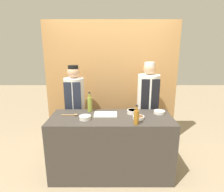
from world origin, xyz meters
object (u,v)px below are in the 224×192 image
bottle_oil (91,104)px  bottle_amber (137,117)px  sauce_bowl_brown (139,117)px  cutting_board (106,114)px  sauce_bowl_white (86,117)px  wooden_spoon (73,115)px  sauce_bowl_green (133,112)px  sauce_bowl_yellow (160,112)px  chef_right (148,106)px  chef_left (76,107)px

bottle_oil → bottle_amber: (0.67, -0.52, -0.02)m
sauce_bowl_brown → cutting_board: sauce_bowl_brown is taller
sauce_bowl_brown → bottle_oil: 0.81m
sauce_bowl_white → wooden_spoon: sauce_bowl_white is taller
sauce_bowl_green → sauce_bowl_white: bearing=-160.6°
sauce_bowl_yellow → sauce_bowl_green: bearing=-179.2°
chef_right → wooden_spoon: bearing=-155.5°
sauce_bowl_yellow → bottle_amber: bearing=-134.5°
sauce_bowl_green → bottle_amber: bottle_amber is taller
sauce_bowl_green → sauce_bowl_yellow: sauce_bowl_green is taller
bottle_oil → bottle_amber: bottle_oil is taller
bottle_amber → wooden_spoon: bearing=160.9°
cutting_board → bottle_oil: 0.33m
bottle_amber → wooden_spoon: size_ratio=1.09×
chef_right → bottle_oil: bearing=-159.7°
sauce_bowl_white → bottle_oil: size_ratio=0.52×
chef_left → sauce_bowl_yellow: bearing=-18.5°
cutting_board → wooden_spoon: (-0.50, -0.02, 0.00)m
wooden_spoon → bottle_amber: bearing=-19.1°
bottle_amber → chef_right: bearing=70.3°
sauce_bowl_green → sauce_bowl_yellow: bearing=0.8°
sauce_bowl_green → wooden_spoon: size_ratio=0.66×
sauce_bowl_yellow → cutting_board: size_ratio=0.49×
bottle_amber → chef_right: (0.32, 0.88, -0.13)m
bottle_oil → chef_right: (0.99, 0.37, -0.15)m
sauce_bowl_green → sauce_bowl_white: sauce_bowl_green is taller
sauce_bowl_green → chef_left: (-0.97, 0.47, -0.08)m
sauce_bowl_green → chef_right: size_ratio=0.10×
sauce_bowl_yellow → wooden_spoon: (-1.33, -0.10, -0.01)m
cutting_board → bottle_amber: 0.55m
chef_left → sauce_bowl_white: bearing=-68.6°
bottle_amber → sauce_bowl_yellow: bearing=45.5°
cutting_board → chef_left: chef_left is taller
bottle_amber → chef_left: bearing=138.1°
sauce_bowl_white → bottle_amber: 0.72m
sauce_bowl_green → cutting_board: bearing=-170.5°
sauce_bowl_green → bottle_amber: 0.42m
bottle_amber → wooden_spoon: (-0.92, 0.32, -0.09)m
chef_left → chef_right: chef_right is taller
sauce_bowl_brown → cutting_board: (-0.48, 0.15, -0.01)m
sauce_bowl_green → sauce_bowl_brown: 0.23m
sauce_bowl_white → sauce_bowl_brown: size_ratio=0.99×
sauce_bowl_yellow → chef_left: chef_left is taller
sauce_bowl_brown → wooden_spoon: size_ratio=0.67×
bottle_oil → wooden_spoon: size_ratio=1.29×
sauce_bowl_yellow → chef_right: (-0.09, 0.47, -0.05)m
cutting_board → wooden_spoon: bearing=-177.4°
bottle_oil → chef_left: (-0.31, 0.37, -0.17)m
sauce_bowl_yellow → bottle_oil: bottle_oil is taller
sauce_bowl_green → wooden_spoon: bearing=-174.3°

